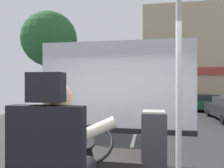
# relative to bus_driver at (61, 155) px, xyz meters

# --- Properties ---
(ground) EXTENTS (18.00, 44.00, 0.06)m
(ground) POSITION_rel_bus_driver_xyz_m (0.08, 9.11, -1.55)
(ground) COLOR #303030
(bus_driver) EXTENTS (0.75, 0.62, 0.80)m
(bus_driver) POSITION_rel_bus_driver_xyz_m (0.00, 0.00, 0.00)
(bus_driver) COLOR black
(bus_driver) RESTS_ON driver_seat
(steering_console) EXTENTS (1.10, 1.01, 0.81)m
(steering_console) POSITION_rel_bus_driver_xyz_m (-0.00, 1.13, -0.53)
(steering_console) COLOR #282623
(steering_console) RESTS_ON bus_floor
(handrail_pole) EXTENTS (0.04, 0.04, 2.08)m
(handrail_pole) POSITION_rel_bus_driver_xyz_m (0.84, 0.27, 0.28)
(handrail_pole) COLOR #B7B7BC
(handrail_pole) RESTS_ON bus_floor
(fare_box) EXTENTS (0.28, 0.28, 0.95)m
(fare_box) POSITION_rel_bus_driver_xyz_m (0.67, 1.05, -0.28)
(fare_box) COLOR #333338
(fare_box) RESTS_ON bus_floor
(windshield_panel) EXTENTS (2.50, 0.08, 1.48)m
(windshield_panel) POSITION_rel_bus_driver_xyz_m (0.08, 1.93, 0.29)
(windshield_panel) COLOR silver
(street_tree) EXTENTS (2.47, 2.47, 5.28)m
(street_tree) POSITION_rel_bus_driver_xyz_m (-3.79, 7.46, 2.46)
(street_tree) COLOR #4C3828
(street_tree) RESTS_ON ground
(shop_building) EXTENTS (11.95, 5.93, 8.50)m
(shop_building) POSITION_rel_bus_driver_xyz_m (6.12, 18.81, 2.72)
(shop_building) COLOR tan
(shop_building) RESTS_ON ground
(parked_car_green) EXTENTS (2.01, 4.47, 1.21)m
(parked_car_green) POSITION_rel_bus_driver_xyz_m (4.85, 16.25, -0.90)
(parked_car_green) COLOR #195633
(parked_car_green) RESTS_ON ground
(parked_car_red) EXTENTS (1.94, 4.40, 1.32)m
(parked_car_red) POSITION_rel_bus_driver_xyz_m (4.90, 21.33, -0.84)
(parked_car_red) COLOR maroon
(parked_car_red) RESTS_ON ground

